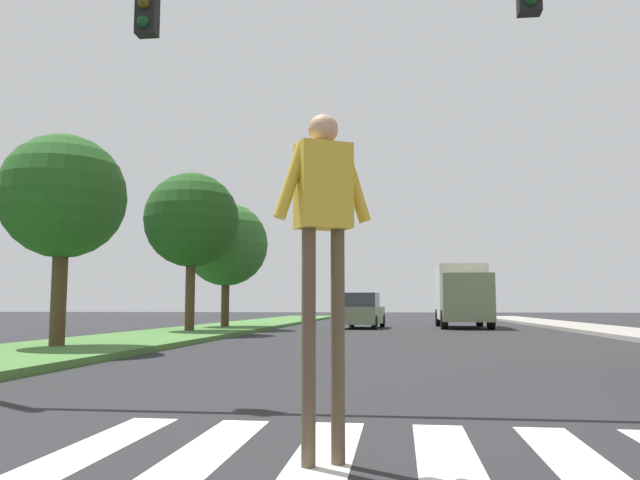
# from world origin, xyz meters

# --- Properties ---
(ground_plane) EXTENTS (140.00, 140.00, 0.00)m
(ground_plane) POSITION_xyz_m (0.00, 30.00, 0.00)
(ground_plane) COLOR #262628
(crosswalk) EXTENTS (4.95, 2.20, 0.01)m
(crosswalk) POSITION_xyz_m (0.00, 8.13, 0.00)
(crosswalk) COLOR silver
(crosswalk) RESTS_ON ground_plane
(median_strip) EXTENTS (4.12, 64.00, 0.15)m
(median_strip) POSITION_xyz_m (-7.67, 28.00, 0.07)
(median_strip) COLOR #477A38
(median_strip) RESTS_ON ground_plane
(tree_mid) EXTENTS (3.00, 3.00, 5.08)m
(tree_mid) POSITION_xyz_m (-7.92, 17.26, 3.70)
(tree_mid) COLOR #4C3823
(tree_mid) RESTS_ON median_strip
(tree_far) EXTENTS (3.63, 3.63, 6.04)m
(tree_far) POSITION_xyz_m (-7.79, 26.30, 4.35)
(tree_far) COLOR #4C3823
(tree_far) RESTS_ON median_strip
(tree_distant) EXTENTS (3.79, 3.79, 5.61)m
(tree_distant) POSITION_xyz_m (-7.67, 30.78, 3.85)
(tree_distant) COLOR #4C3823
(tree_distant) RESTS_ON median_strip
(sidewalk_right) EXTENTS (3.00, 64.00, 0.15)m
(sidewalk_right) POSITION_xyz_m (8.62, 28.00, 0.07)
(sidewalk_right) COLOR #9E9991
(sidewalk_right) RESTS_ON ground_plane
(traffic_light_gantry) EXTENTS (9.12, 0.30, 6.00)m
(traffic_light_gantry) POSITION_xyz_m (-3.22, 10.93, 4.37)
(traffic_light_gantry) COLOR gold
(traffic_light_gantry) RESTS_ON median_strip
(pedestrian_performer) EXTENTS (0.70, 0.42, 2.49)m
(pedestrian_performer) POSITION_xyz_m (-0.42, 7.65, 1.66)
(pedestrian_performer) COLOR brown
(pedestrian_performer) RESTS_ON ground_plane
(sedan_midblock) EXTENTS (2.09, 4.34, 1.68)m
(sedan_midblock) POSITION_xyz_m (-1.66, 33.47, 0.78)
(sedan_midblock) COLOR gray
(sedan_midblock) RESTS_ON ground_plane
(truck_box_delivery) EXTENTS (2.40, 6.20, 3.10)m
(truck_box_delivery) POSITION_xyz_m (3.20, 34.96, 1.63)
(truck_box_delivery) COLOR gray
(truck_box_delivery) RESTS_ON ground_plane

